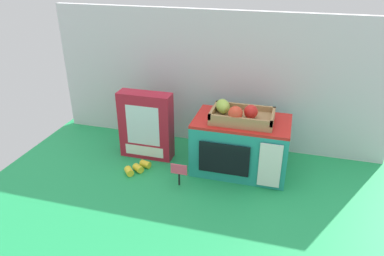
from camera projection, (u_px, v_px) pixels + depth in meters
name	position (u px, v px, depth m)	size (l,w,h in m)	color
ground_plane	(202.00, 163.00, 1.69)	(1.70, 1.70, 0.00)	#219E54
display_back_panel	(215.00, 80.00, 1.75)	(1.61, 0.03, 0.66)	silver
toy_microwave	(240.00, 146.00, 1.59)	(0.41, 0.25, 0.24)	teal
food_groups_crate	(239.00, 115.00, 1.52)	(0.26, 0.16, 0.08)	#A37F51
cookie_set_box	(146.00, 125.00, 1.69)	(0.25, 0.08, 0.32)	#B2192D
price_sign	(179.00, 172.00, 1.51)	(0.07, 0.01, 0.10)	black
loose_toy_banana	(138.00, 168.00, 1.63)	(0.10, 0.12, 0.03)	yellow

